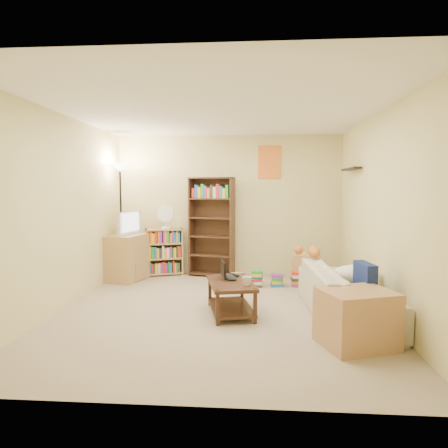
{
  "coord_description": "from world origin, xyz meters",
  "views": [
    {
      "loc": [
        0.44,
        -4.94,
        1.54
      ],
      "look_at": [
        0.03,
        0.68,
        1.05
      ],
      "focal_mm": 32.0,
      "sensor_mm": 36.0,
      "label": 1
    }
  ],
  "objects_px": {
    "coffee_table": "(231,293)",
    "desk_fan": "(166,216)",
    "end_cabinet": "(357,318)",
    "laptop": "(234,278)",
    "television": "(126,223)",
    "tabby_cat": "(311,252)",
    "short_bookshelf": "(164,252)",
    "side_table": "(306,268)",
    "mug": "(247,281)",
    "sofa": "(344,292)",
    "tall_bookshelf": "(212,224)",
    "tv_stand": "(127,257)",
    "floor_lamp": "(120,187)"
  },
  "relations": [
    {
      "from": "coffee_table",
      "to": "tall_bookshelf",
      "type": "bearing_deg",
      "value": 89.87
    },
    {
      "from": "mug",
      "to": "television",
      "type": "xyz_separation_m",
      "value": [
        -2.07,
        1.92,
        0.51
      ]
    },
    {
      "from": "tall_bookshelf",
      "to": "desk_fan",
      "type": "bearing_deg",
      "value": -165.32
    },
    {
      "from": "tall_bookshelf",
      "to": "floor_lamp",
      "type": "height_order",
      "value": "floor_lamp"
    },
    {
      "from": "side_table",
      "to": "end_cabinet",
      "type": "bearing_deg",
      "value": -86.63
    },
    {
      "from": "coffee_table",
      "to": "tv_stand",
      "type": "height_order",
      "value": "tv_stand"
    },
    {
      "from": "tall_bookshelf",
      "to": "end_cabinet",
      "type": "relative_size",
      "value": 2.62
    },
    {
      "from": "coffee_table",
      "to": "floor_lamp",
      "type": "distance_m",
      "value": 2.96
    },
    {
      "from": "laptop",
      "to": "tv_stand",
      "type": "bearing_deg",
      "value": 33.56
    },
    {
      "from": "sofa",
      "to": "laptop",
      "type": "relative_size",
      "value": 5.98
    },
    {
      "from": "side_table",
      "to": "television",
      "type": "bearing_deg",
      "value": 179.58
    },
    {
      "from": "tv_stand",
      "to": "television",
      "type": "xyz_separation_m",
      "value": [
        0.0,
        0.0,
        0.58
      ]
    },
    {
      "from": "sofa",
      "to": "tabby_cat",
      "type": "height_order",
      "value": "tabby_cat"
    },
    {
      "from": "tall_bookshelf",
      "to": "short_bookshelf",
      "type": "distance_m",
      "value": 1.0
    },
    {
      "from": "floor_lamp",
      "to": "end_cabinet",
      "type": "height_order",
      "value": "floor_lamp"
    },
    {
      "from": "tabby_cat",
      "to": "tall_bookshelf",
      "type": "height_order",
      "value": "tall_bookshelf"
    },
    {
      "from": "tall_bookshelf",
      "to": "end_cabinet",
      "type": "height_order",
      "value": "tall_bookshelf"
    },
    {
      "from": "desk_fan",
      "to": "end_cabinet",
      "type": "height_order",
      "value": "desk_fan"
    },
    {
      "from": "tabby_cat",
      "to": "tall_bookshelf",
      "type": "relative_size",
      "value": 0.27
    },
    {
      "from": "coffee_table",
      "to": "television",
      "type": "height_order",
      "value": "television"
    },
    {
      "from": "laptop",
      "to": "side_table",
      "type": "distance_m",
      "value": 1.91
    },
    {
      "from": "mug",
      "to": "television",
      "type": "relative_size",
      "value": 0.23
    },
    {
      "from": "mug",
      "to": "television",
      "type": "bearing_deg",
      "value": 137.18
    },
    {
      "from": "laptop",
      "to": "tall_bookshelf",
      "type": "relative_size",
      "value": 0.2
    },
    {
      "from": "short_bookshelf",
      "to": "mug",
      "type": "bearing_deg",
      "value": -76.31
    },
    {
      "from": "mug",
      "to": "floor_lamp",
      "type": "relative_size",
      "value": 0.08
    },
    {
      "from": "desk_fan",
      "to": "floor_lamp",
      "type": "xyz_separation_m",
      "value": [
        -0.69,
        -0.34,
        0.51
      ]
    },
    {
      "from": "tabby_cat",
      "to": "laptop",
      "type": "xyz_separation_m",
      "value": [
        -1.06,
        -0.61,
        -0.25
      ]
    },
    {
      "from": "tabby_cat",
      "to": "short_bookshelf",
      "type": "bearing_deg",
      "value": 150.0
    },
    {
      "from": "coffee_table",
      "to": "tall_bookshelf",
      "type": "xyz_separation_m",
      "value": [
        -0.46,
        2.14,
        0.66
      ]
    },
    {
      "from": "tv_stand",
      "to": "end_cabinet",
      "type": "bearing_deg",
      "value": -25.55
    },
    {
      "from": "coffee_table",
      "to": "short_bookshelf",
      "type": "height_order",
      "value": "short_bookshelf"
    },
    {
      "from": "laptop",
      "to": "tv_stand",
      "type": "distance_m",
      "value": 2.46
    },
    {
      "from": "laptop",
      "to": "television",
      "type": "xyz_separation_m",
      "value": [
        -1.9,
        1.56,
        0.55
      ]
    },
    {
      "from": "short_bookshelf",
      "to": "side_table",
      "type": "bearing_deg",
      "value": -29.74
    },
    {
      "from": "tabby_cat",
      "to": "short_bookshelf",
      "type": "height_order",
      "value": "short_bookshelf"
    },
    {
      "from": "sofa",
      "to": "end_cabinet",
      "type": "height_order",
      "value": "sofa"
    },
    {
      "from": "tabby_cat",
      "to": "laptop",
      "type": "height_order",
      "value": "tabby_cat"
    },
    {
      "from": "mug",
      "to": "television",
      "type": "height_order",
      "value": "television"
    },
    {
      "from": "side_table",
      "to": "short_bookshelf",
      "type": "bearing_deg",
      "value": 169.48
    },
    {
      "from": "sofa",
      "to": "floor_lamp",
      "type": "distance_m",
      "value": 4.0
    },
    {
      "from": "coffee_table",
      "to": "desk_fan",
      "type": "height_order",
      "value": "desk_fan"
    },
    {
      "from": "short_bookshelf",
      "to": "laptop",
      "type": "bearing_deg",
      "value": -75.19
    },
    {
      "from": "mug",
      "to": "desk_fan",
      "type": "distance_m",
      "value": 2.81
    },
    {
      "from": "mug",
      "to": "end_cabinet",
      "type": "height_order",
      "value": "end_cabinet"
    },
    {
      "from": "sofa",
      "to": "floor_lamp",
      "type": "height_order",
      "value": "floor_lamp"
    },
    {
      "from": "tabby_cat",
      "to": "coffee_table",
      "type": "height_order",
      "value": "tabby_cat"
    },
    {
      "from": "tv_stand",
      "to": "floor_lamp",
      "type": "xyz_separation_m",
      "value": [
        -0.1,
        0.05,
        1.19
      ]
    },
    {
      "from": "sofa",
      "to": "desk_fan",
      "type": "bearing_deg",
      "value": 49.01
    },
    {
      "from": "tall_bookshelf",
      "to": "desk_fan",
      "type": "height_order",
      "value": "tall_bookshelf"
    }
  ]
}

